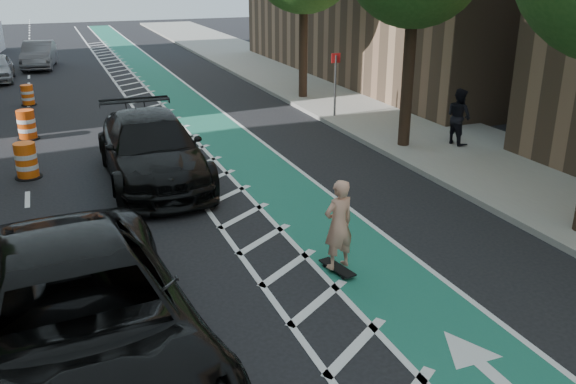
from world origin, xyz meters
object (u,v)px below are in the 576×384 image
suv_near (78,324)px  barrel_a (26,162)px  suv_far (152,149)px  skateboarder (339,225)px

suv_near → barrel_a: 9.78m
suv_near → suv_far: size_ratio=1.12×
suv_far → barrel_a: (-3.17, 1.50, -0.42)m
suv_far → barrel_a: bearing=155.3°
suv_far → skateboarder: bearing=-70.2°
skateboarder → suv_near: (-4.70, -1.63, -0.05)m
suv_near → suv_far: 8.58m
skateboarder → barrel_a: bearing=-67.3°
skateboarder → suv_near: 4.97m
skateboarder → suv_far: bearing=-82.1°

